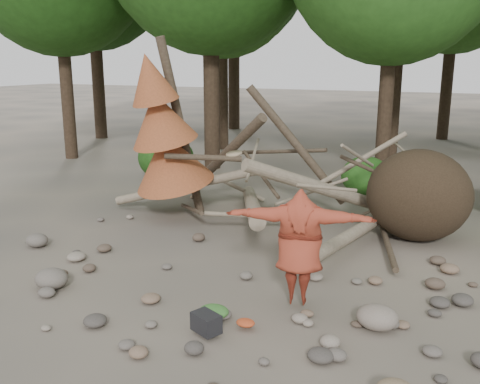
% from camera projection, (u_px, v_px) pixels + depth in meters
% --- Properties ---
extents(ground, '(120.00, 120.00, 0.00)m').
position_uv_depth(ground, '(220.00, 296.00, 8.84)').
color(ground, '#514C44').
rests_on(ground, ground).
extents(deadfall_pile, '(8.55, 5.24, 3.30)m').
position_uv_depth(deadfall_pile, '(390.00, 195.00, 11.56)').
color(deadfall_pile, '#332619').
rests_on(deadfall_pile, ground).
extents(dead_conifer, '(2.06, 2.16, 4.35)m').
position_uv_depth(dead_conifer, '(164.00, 133.00, 12.56)').
color(dead_conifer, '#4C3F30').
rests_on(dead_conifer, ground).
extents(bush_left, '(1.80, 1.80, 1.44)m').
position_uv_depth(bush_left, '(166.00, 158.00, 17.23)').
color(bush_left, '#1F4C14').
rests_on(bush_left, ground).
extents(bush_mid, '(1.40, 1.40, 1.12)m').
position_uv_depth(bush_mid, '(366.00, 176.00, 15.29)').
color(bush_mid, '#29601C').
rests_on(bush_mid, ground).
extents(frisbee_thrower, '(2.57, 1.10, 2.29)m').
position_uv_depth(frisbee_thrower, '(299.00, 246.00, 8.23)').
color(frisbee_thrower, maroon).
rests_on(frisbee_thrower, ground).
extents(backpack, '(0.48, 0.42, 0.27)m').
position_uv_depth(backpack, '(206.00, 326.00, 7.55)').
color(backpack, black).
rests_on(backpack, ground).
extents(cloth_green, '(0.46, 0.38, 0.17)m').
position_uv_depth(cloth_green, '(214.00, 314.00, 8.01)').
color(cloth_green, '#38702D').
rests_on(cloth_green, ground).
extents(cloth_orange, '(0.28, 0.23, 0.10)m').
position_uv_depth(cloth_orange, '(246.00, 326.00, 7.74)').
color(cloth_orange, '#B3411E').
rests_on(cloth_orange, ground).
extents(boulder_front_left, '(0.58, 0.52, 0.35)m').
position_uv_depth(boulder_front_left, '(51.00, 279.00, 9.11)').
color(boulder_front_left, '#6A6158').
rests_on(boulder_front_left, ground).
extents(boulder_mid_right, '(0.60, 0.54, 0.36)m').
position_uv_depth(boulder_mid_right, '(377.00, 317.00, 7.73)').
color(boulder_mid_right, gray).
rests_on(boulder_mid_right, ground).
extents(boulder_mid_left, '(0.47, 0.42, 0.28)m').
position_uv_depth(boulder_mid_left, '(37.00, 240.00, 11.13)').
color(boulder_mid_left, '#645C54').
rests_on(boulder_mid_left, ground).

